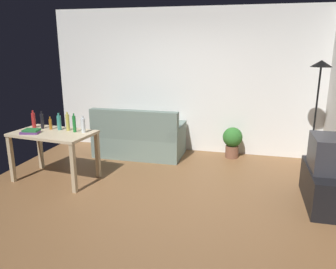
% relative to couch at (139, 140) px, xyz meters
% --- Properties ---
extents(ground_plane, '(5.20, 4.40, 0.02)m').
position_rel_couch_xyz_m(ground_plane, '(0.73, -1.59, -0.32)').
color(ground_plane, brown).
extents(wall_rear, '(5.20, 0.10, 2.70)m').
position_rel_couch_xyz_m(wall_rear, '(0.73, 0.61, 1.04)').
color(wall_rear, white).
rests_on(wall_rear, ground_plane).
extents(couch, '(1.61, 0.84, 0.92)m').
position_rel_couch_xyz_m(couch, '(0.00, 0.00, 0.00)').
color(couch, slate).
rests_on(couch, ground_plane).
extents(tv_stand, '(0.44, 1.10, 0.48)m').
position_rel_couch_xyz_m(tv_stand, '(2.98, -1.31, -0.07)').
color(tv_stand, black).
rests_on(tv_stand, ground_plane).
extents(tv, '(0.41, 0.60, 0.44)m').
position_rel_couch_xyz_m(tv, '(2.99, -1.31, 0.39)').
color(tv, '#2D2D33').
rests_on(tv, tv_stand).
extents(torchiere_lamp, '(0.32, 0.32, 1.81)m').
position_rel_couch_xyz_m(torchiere_lamp, '(2.98, -0.21, 1.10)').
color(torchiere_lamp, black).
rests_on(torchiere_lamp, ground_plane).
extents(desk, '(1.27, 0.84, 0.76)m').
position_rel_couch_xyz_m(desk, '(-0.88, -1.41, 0.34)').
color(desk, '#C6B28E').
rests_on(desk, ground_plane).
extents(potted_plant, '(0.36, 0.36, 0.57)m').
position_rel_couch_xyz_m(potted_plant, '(1.71, 0.31, 0.02)').
color(potted_plant, brown).
rests_on(potted_plant, ground_plane).
extents(bottle_red, '(0.06, 0.06, 0.28)m').
position_rel_couch_xyz_m(bottle_red, '(-1.32, -1.22, 0.57)').
color(bottle_red, '#AD2323').
rests_on(bottle_red, desk).
extents(bottle_dark, '(0.05, 0.05, 0.28)m').
position_rel_couch_xyz_m(bottle_dark, '(-1.16, -1.25, 0.57)').
color(bottle_dark, black).
rests_on(bottle_dark, desk).
extents(bottle_amber, '(0.05, 0.05, 0.20)m').
position_rel_couch_xyz_m(bottle_amber, '(-1.00, -1.26, 0.54)').
color(bottle_amber, '#9E6019').
rests_on(bottle_amber, desk).
extents(bottle_tall, '(0.06, 0.06, 0.26)m').
position_rel_couch_xyz_m(bottle_tall, '(-0.85, -1.25, 0.57)').
color(bottle_tall, teal).
rests_on(bottle_tall, desk).
extents(bottle_squat, '(0.06, 0.06, 0.29)m').
position_rel_couch_xyz_m(bottle_squat, '(-0.70, -1.27, 0.58)').
color(bottle_squat, '#BCB24C').
rests_on(bottle_squat, desk).
extents(bottle_green, '(0.05, 0.05, 0.29)m').
position_rel_couch_xyz_m(bottle_green, '(-0.56, -1.32, 0.58)').
color(bottle_green, '#1E722D').
rests_on(bottle_green, desk).
extents(bottle_clear, '(0.06, 0.06, 0.26)m').
position_rel_couch_xyz_m(bottle_clear, '(-0.41, -1.32, 0.56)').
color(bottle_clear, silver).
rests_on(bottle_clear, desk).
extents(book_stack, '(0.29, 0.22, 0.06)m').
position_rel_couch_xyz_m(book_stack, '(-1.15, -1.55, 0.48)').
color(book_stack, '#593372').
rests_on(book_stack, desk).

